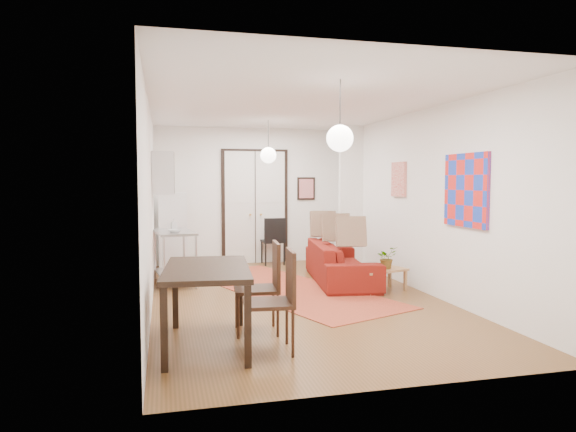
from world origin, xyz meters
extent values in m
plane|color=brown|center=(0.00, 0.00, 0.00)|extent=(7.00, 7.00, 0.00)
cube|color=white|center=(0.00, 0.00, 2.90)|extent=(4.20, 7.00, 0.02)
cube|color=white|center=(0.00, 3.50, 1.45)|extent=(4.20, 0.02, 2.90)
cube|color=white|center=(0.00, -3.50, 1.45)|extent=(4.20, 0.02, 2.90)
cube|color=white|center=(-2.10, 0.00, 1.45)|extent=(0.02, 7.00, 2.90)
cube|color=white|center=(2.10, 0.00, 1.45)|extent=(0.02, 7.00, 2.90)
cube|color=white|center=(0.00, 3.46, 1.20)|extent=(1.44, 0.06, 2.50)
cube|color=white|center=(1.85, 2.55, 1.45)|extent=(0.50, 0.10, 2.90)
cube|color=silver|center=(-1.92, 1.50, 1.90)|extent=(0.35, 1.00, 0.70)
cube|color=red|center=(2.08, -1.25, 1.65)|extent=(0.05, 1.00, 1.00)
cube|color=beige|center=(2.08, 0.80, 1.80)|extent=(0.05, 0.50, 0.60)
cube|color=red|center=(1.15, 3.47, 1.60)|extent=(0.40, 0.03, 0.50)
cube|color=#A37644|center=(-2.07, 2.00, 1.95)|extent=(0.03, 0.44, 0.54)
sphere|color=white|center=(0.00, 2.00, 2.25)|extent=(0.30, 0.30, 0.30)
cylinder|color=black|center=(0.00, 2.00, 2.65)|extent=(0.01, 0.01, 0.50)
sphere|color=white|center=(0.00, -2.00, 2.25)|extent=(0.30, 0.30, 0.30)
cylinder|color=black|center=(0.00, -2.00, 2.65)|extent=(0.01, 0.01, 0.50)
cube|color=#BB4A2E|center=(0.03, 0.67, 0.01)|extent=(3.08, 4.65, 0.01)
imported|color=maroon|center=(1.10, 1.01, 0.35)|extent=(2.48, 1.24, 0.69)
cube|color=#AC7F51|center=(1.46, 0.13, 0.35)|extent=(0.92, 0.68, 0.04)
cube|color=#AC7F51|center=(1.10, -0.05, 0.16)|extent=(0.06, 0.06, 0.33)
cube|color=#AC7F51|center=(1.82, -0.05, 0.16)|extent=(0.06, 0.06, 0.33)
cube|color=#AC7F51|center=(1.10, 0.31, 0.16)|extent=(0.06, 0.06, 0.33)
cube|color=#AC7F51|center=(1.82, 0.31, 0.16)|extent=(0.06, 0.06, 0.33)
imported|color=#2E6831|center=(1.56, 0.13, 0.54)|extent=(0.36, 0.39, 0.35)
cube|color=#B1B3B5|center=(-1.75, 1.53, 0.90)|extent=(0.76, 1.27, 0.04)
cube|color=#B1B3B5|center=(-1.75, 1.53, 0.18)|extent=(0.71, 1.22, 0.03)
cylinder|color=#B1B3B5|center=(-2.01, 0.97, 0.45)|extent=(0.04, 0.04, 0.90)
cylinder|color=#B1B3B5|center=(-1.49, 0.97, 0.45)|extent=(0.04, 0.04, 0.90)
cylinder|color=#B1B3B5|center=(-2.01, 2.09, 0.45)|extent=(0.04, 0.04, 0.90)
cylinder|color=#B1B3B5|center=(-1.49, 2.09, 0.45)|extent=(0.04, 0.04, 0.90)
imported|color=beige|center=(-1.75, 1.23, 0.94)|extent=(0.27, 0.27, 0.05)
imported|color=#52A6B3|center=(-1.75, 1.78, 1.01)|extent=(0.11, 0.11, 0.19)
cube|color=white|center=(-1.75, 2.93, 0.77)|extent=(0.55, 0.55, 1.54)
cube|color=black|center=(-1.48, -1.95, 0.83)|extent=(1.03, 1.63, 0.06)
cube|color=black|center=(-1.87, -2.67, 0.40)|extent=(0.07, 0.07, 0.80)
cube|color=black|center=(-1.09, -2.67, 0.40)|extent=(0.07, 0.07, 0.80)
cube|color=black|center=(-1.87, -1.23, 0.40)|extent=(0.07, 0.07, 0.80)
cube|color=black|center=(-1.09, -1.23, 0.40)|extent=(0.07, 0.07, 0.80)
cube|color=#352010|center=(-0.88, -1.60, 0.51)|extent=(0.55, 0.53, 0.04)
cube|color=#352010|center=(-0.88, -1.37, 0.80)|extent=(0.09, 0.49, 0.53)
cylinder|color=#352010|center=(-1.09, -1.83, 0.26)|extent=(0.03, 0.03, 0.51)
cylinder|color=#352010|center=(-0.66, -1.83, 0.26)|extent=(0.03, 0.03, 0.51)
cylinder|color=#352010|center=(-1.09, -1.38, 0.26)|extent=(0.03, 0.03, 0.51)
cylinder|color=#352010|center=(-0.66, -1.38, 0.26)|extent=(0.03, 0.03, 0.51)
cube|color=#352010|center=(-0.88, -2.30, 0.51)|extent=(0.55, 0.53, 0.04)
cube|color=#352010|center=(-0.88, -2.07, 0.80)|extent=(0.09, 0.49, 0.53)
cylinder|color=#352010|center=(-1.09, -2.53, 0.26)|extent=(0.03, 0.03, 0.51)
cylinder|color=#352010|center=(-0.66, -2.53, 0.26)|extent=(0.03, 0.03, 0.51)
cylinder|color=#352010|center=(-1.09, -2.08, 0.26)|extent=(0.03, 0.03, 0.51)
cylinder|color=#352010|center=(-0.66, -2.08, 0.26)|extent=(0.03, 0.03, 0.51)
cube|color=black|center=(0.33, 3.15, 0.49)|extent=(0.46, 0.46, 0.04)
cube|color=black|center=(0.33, 3.36, 0.75)|extent=(0.46, 0.05, 0.49)
cylinder|color=black|center=(0.13, 2.95, 0.24)|extent=(0.03, 0.03, 0.49)
cylinder|color=black|center=(0.52, 2.95, 0.24)|extent=(0.03, 0.03, 0.49)
cylinder|color=black|center=(0.13, 3.35, 0.24)|extent=(0.03, 0.03, 0.49)
cylinder|color=black|center=(0.52, 3.35, 0.24)|extent=(0.03, 0.03, 0.49)
camera|label=1|loc=(-1.92, -7.44, 1.79)|focal=32.00mm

